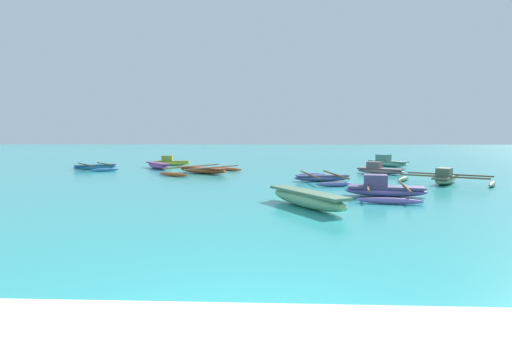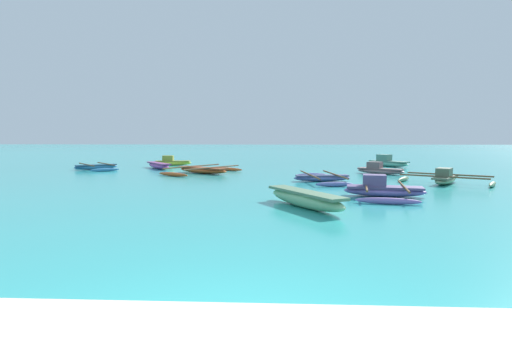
{
  "view_description": "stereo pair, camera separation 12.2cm",
  "coord_description": "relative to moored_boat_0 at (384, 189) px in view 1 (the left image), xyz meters",
  "views": [
    {
      "loc": [
        0.24,
        -3.35,
        1.97
      ],
      "look_at": [
        -0.69,
        17.81,
        0.25
      ],
      "focal_mm": 28.0,
      "sensor_mm": 36.0,
      "label": 1
    },
    {
      "loc": [
        0.36,
        -3.34,
        1.97
      ],
      "look_at": [
        -0.69,
        17.81,
        0.25
      ],
      "focal_mm": 28.0,
      "sensor_mm": 36.0,
      "label": 2
    }
  ],
  "objects": [
    {
      "name": "moored_boat_0",
      "position": [
        0.0,
        0.0,
        0.0
      ],
      "size": [
        2.79,
        3.81,
        0.74
      ],
      "rotation": [
        0.0,
        0.0,
        -0.2
      ],
      "color": "#7B60AF",
      "rests_on": "ground_plane"
    },
    {
      "name": "moored_boat_1",
      "position": [
        -2.8,
        -2.29,
        0.02
      ],
      "size": [
        2.27,
        3.34,
        0.47
      ],
      "rotation": [
        0.0,
        0.0,
        -1.05
      ],
      "color": "#83C38A",
      "rests_on": "ground_plane"
    },
    {
      "name": "moored_boat_2",
      "position": [
        2.1,
        8.66,
        -0.01
      ],
      "size": [
        2.56,
        2.05,
        0.66
      ],
      "rotation": [
        0.0,
        0.0,
        -0.6
      ],
      "color": "#AA7A7F",
      "rests_on": "ground_plane"
    },
    {
      "name": "moored_boat_3",
      "position": [
        -11.23,
        11.86,
        -0.03
      ],
      "size": [
        2.52,
        3.28,
        0.38
      ],
      "rotation": [
        0.0,
        0.0,
        -0.97
      ],
      "color": "#C553B7",
      "rests_on": "ground_plane"
    },
    {
      "name": "moored_boat_4",
      "position": [
        -11.16,
        14.93,
        0.01
      ],
      "size": [
        2.7,
        0.61,
        0.72
      ],
      "rotation": [
        0.0,
        0.0,
        0.04
      ],
      "color": "yellow",
      "rests_on": "ground_plane"
    },
    {
      "name": "moored_boat_5",
      "position": [
        4.18,
        14.54,
        0.05
      ],
      "size": [
        2.54,
        2.87,
        0.83
      ],
      "rotation": [
        0.0,
        0.0,
        -0.89
      ],
      "color": "#7BCDB2",
      "rests_on": "ground_plane"
    },
    {
      "name": "moored_boat_6",
      "position": [
        -1.51,
        4.7,
        -0.08
      ],
      "size": [
        2.65,
        4.5,
        0.34
      ],
      "rotation": [
        0.0,
        0.0,
        0.12
      ],
      "color": "#6367AD",
      "rests_on": "ground_plane"
    },
    {
      "name": "moored_boat_7",
      "position": [
        3.69,
        3.92,
        -0.01
      ],
      "size": [
        3.95,
        3.33,
        0.7
      ],
      "rotation": [
        0.0,
        0.0,
        0.99
      ],
      "color": "gray",
      "rests_on": "ground_plane"
    },
    {
      "name": "moored_boat_8",
      "position": [
        -7.73,
        8.57,
        -0.06
      ],
      "size": [
        4.37,
        5.01,
        0.4
      ],
      "rotation": [
        0.0,
        0.0,
        -0.59
      ],
      "color": "#D05624",
      "rests_on": "ground_plane"
    },
    {
      "name": "moored_boat_9",
      "position": [
        -14.91,
        10.87,
        -0.07
      ],
      "size": [
        3.76,
        4.05,
        0.37
      ],
      "rotation": [
        0.0,
        0.0,
        0.69
      ],
      "color": "teal",
      "rests_on": "ground_plane"
    }
  ]
}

